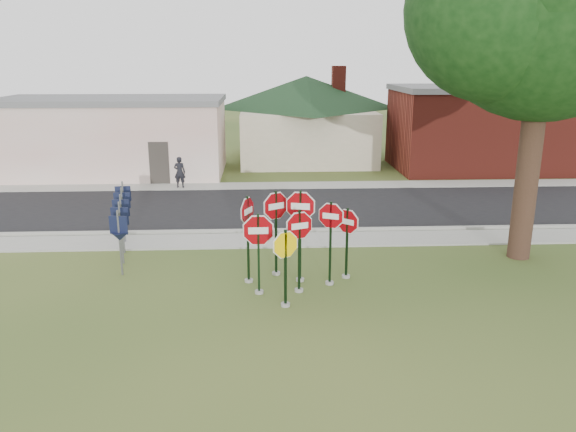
{
  "coord_description": "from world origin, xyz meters",
  "views": [
    {
      "loc": [
        -0.81,
        -13.35,
        6.23
      ],
      "look_at": [
        -0.08,
        2.0,
        1.9
      ],
      "focal_mm": 35.0,
      "sensor_mm": 36.0,
      "label": 1
    }
  ],
  "objects_px": {
    "stop_sign_center": "(299,240)",
    "pedestrian": "(180,172)",
    "stop_sign_left": "(258,242)",
    "oak_tree": "(548,0)",
    "stop_sign_yellow": "(285,260)"
  },
  "relations": [
    {
      "from": "stop_sign_left",
      "to": "pedestrian",
      "type": "relative_size",
      "value": 1.56
    },
    {
      "from": "stop_sign_center",
      "to": "oak_tree",
      "type": "xyz_separation_m",
      "value": [
        7.32,
        2.48,
        6.36
      ]
    },
    {
      "from": "stop_sign_center",
      "to": "stop_sign_yellow",
      "type": "distance_m",
      "value": 1.04
    },
    {
      "from": "stop_sign_yellow",
      "to": "stop_sign_left",
      "type": "height_order",
      "value": "stop_sign_left"
    },
    {
      "from": "pedestrian",
      "to": "stop_sign_left",
      "type": "bearing_deg",
      "value": 112.77
    },
    {
      "from": "stop_sign_left",
      "to": "pedestrian",
      "type": "height_order",
      "value": "stop_sign_left"
    },
    {
      "from": "stop_sign_left",
      "to": "stop_sign_center",
      "type": "bearing_deg",
      "value": 3.51
    },
    {
      "from": "stop_sign_yellow",
      "to": "oak_tree",
      "type": "height_order",
      "value": "oak_tree"
    },
    {
      "from": "oak_tree",
      "to": "pedestrian",
      "type": "distance_m",
      "value": 17.71
    },
    {
      "from": "stop_sign_yellow",
      "to": "pedestrian",
      "type": "bearing_deg",
      "value": 108.31
    },
    {
      "from": "stop_sign_left",
      "to": "pedestrian",
      "type": "bearing_deg",
      "value": 106.71
    },
    {
      "from": "stop_sign_left",
      "to": "oak_tree",
      "type": "height_order",
      "value": "oak_tree"
    },
    {
      "from": "stop_sign_center",
      "to": "pedestrian",
      "type": "distance_m",
      "value": 14.01
    },
    {
      "from": "stop_sign_yellow",
      "to": "stop_sign_left",
      "type": "relative_size",
      "value": 0.91
    },
    {
      "from": "stop_sign_yellow",
      "to": "pedestrian",
      "type": "distance_m",
      "value": 14.73
    }
  ]
}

